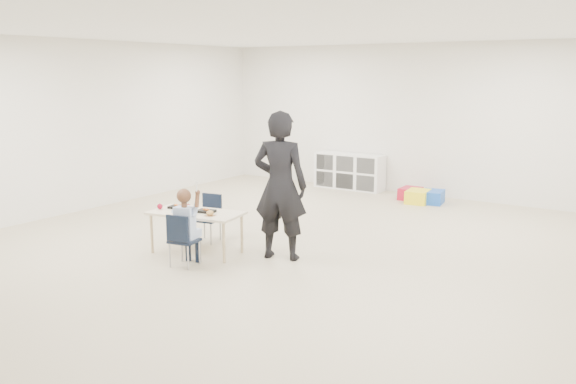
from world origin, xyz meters
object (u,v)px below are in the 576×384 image
Objects in this scene: chair_near at (184,240)px; cubby_shelf at (349,171)px; table at (197,232)px; child at (184,224)px; adult at (280,186)px.

chair_near is 0.46× the size of cubby_shelf.
chair_near is 5.49m from cubby_shelf.
chair_near is at bearing -82.68° from cubby_shelf.
child reaches higher than table.
table is 4.99m from cubby_shelf.
adult reaches higher than chair_near.
child is at bearing -82.68° from cubby_shelf.
adult is (1.47, -4.56, 0.56)m from cubby_shelf.
child is 0.72× the size of cubby_shelf.
adult is at bearing 38.68° from chair_near.
table is at bearing 106.34° from child.
table is at bearing 5.25° from adult.
adult reaches higher than cubby_shelf.
table is 0.89× the size of cubby_shelf.
adult is (1.01, 0.41, 0.64)m from table.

